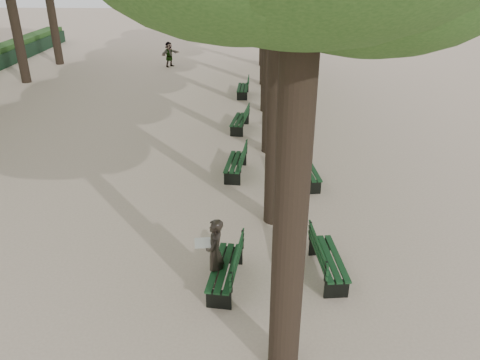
{
  "coord_description": "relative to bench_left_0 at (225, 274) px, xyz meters",
  "views": [
    {
      "loc": [
        0.93,
        -8.0,
        6.48
      ],
      "look_at": [
        0.6,
        3.0,
        1.2
      ],
      "focal_mm": 35.0,
      "sensor_mm": 36.0,
      "label": 1
    }
  ],
  "objects": [
    {
      "name": "bench_right_0",
      "position": [
        2.27,
        0.41,
        0.0
      ],
      "size": [
        0.75,
        1.85,
        0.92
      ],
      "color": "black",
      "rests_on": "ground"
    },
    {
      "name": "pedestrian_b",
      "position": [
        3.32,
        24.92,
        0.57
      ],
      "size": [
        0.53,
        1.13,
        1.68
      ],
      "primitive_type": "imported",
      "rotation": [
        0.0,
        0.0,
        4.9
      ],
      "color": "#262628",
      "rests_on": "ground"
    },
    {
      "name": "bench_right_1",
      "position": [
        2.27,
        5.15,
        0.0
      ],
      "size": [
        0.78,
        1.86,
        0.92
      ],
      "color": "black",
      "rests_on": "ground"
    },
    {
      "name": "man_with_map",
      "position": [
        -0.22,
        0.02,
        0.53
      ],
      "size": [
        0.63,
        0.68,
        1.6
      ],
      "color": "black",
      "rests_on": "ground"
    },
    {
      "name": "bench_left_3",
      "position": [
        0.0,
        15.24,
        0.0
      ],
      "size": [
        0.62,
        1.81,
        0.92
      ],
      "color": "black",
      "rests_on": "ground"
    },
    {
      "name": "pedestrian_e",
      "position": [
        -4.91,
        22.19,
        0.51
      ],
      "size": [
        1.12,
        1.35,
        1.57
      ],
      "primitive_type": "imported",
      "rotation": [
        0.0,
        0.0,
        0.93
      ],
      "color": "#262628",
      "rests_on": "ground"
    },
    {
      "name": "bench_right_3",
      "position": [
        2.27,
        15.75,
        0.0
      ],
      "size": [
        0.72,
        1.84,
        0.92
      ],
      "color": "black",
      "rests_on": "ground"
    },
    {
      "name": "bench_left_0",
      "position": [
        0.0,
        0.0,
        0.0
      ],
      "size": [
        0.78,
        1.85,
        0.92
      ],
      "color": "black",
      "rests_on": "ground"
    },
    {
      "name": "bench_left_1",
      "position": [
        0.0,
        5.7,
        0.0
      ],
      "size": [
        0.75,
        1.85,
        0.92
      ],
      "color": "black",
      "rests_on": "ground"
    },
    {
      "name": "bench_right_2",
      "position": [
        2.27,
        10.41,
        0.0
      ],
      "size": [
        0.8,
        1.86,
        0.92
      ],
      "color": "black",
      "rests_on": "ground"
    },
    {
      "name": "bench_left_2",
      "position": [
        -0.0,
        10.06,
        0.0
      ],
      "size": [
        0.81,
        1.86,
        0.92
      ],
      "color": "black",
      "rests_on": "ground"
    },
    {
      "name": "ground",
      "position": [
        -0.37,
        -0.22,
        -0.27
      ],
      "size": [
        120.0,
        120.0,
        0.0
      ],
      "primitive_type": "plane",
      "color": "#C7AE96",
      "rests_on": "ground"
    },
    {
      "name": "pedestrian_c",
      "position": [
        2.47,
        21.67,
        0.61
      ],
      "size": [
        0.93,
        1.02,
        1.76
      ],
      "primitive_type": "imported",
      "rotation": [
        0.0,
        0.0,
        2.26
      ],
      "color": "#262628",
      "rests_on": "ground"
    }
  ]
}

